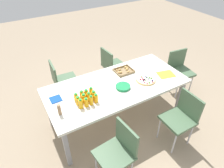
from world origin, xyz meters
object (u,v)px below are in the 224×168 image
object	(u,v)px
juice_bottle_1	(86,102)
juice_bottle_11	(91,92)
juice_bottle_7	(94,95)
juice_bottle_5	(84,99)
juice_bottle_6	(89,97)
chair_near_right	(182,116)
napkin_stack	(56,99)
fruit_pizza	(146,79)
party_table	(117,87)
juice_bottle_8	(76,98)
cardboard_tube	(59,110)
chair_near_left	(118,150)
juice_bottle_0	(81,104)
chair_far_right	(112,64)
chair_far_left	(62,79)
juice_bottle_2	(91,100)
snack_tray	(124,71)
chair_end	(179,68)
paper_folder	(166,74)
juice_bottle_4	(78,101)
juice_bottle_3	(96,98)
plate_stack	(123,87)
juice_bottle_9	(82,95)
juice_bottle_10	(86,94)

from	to	relation	value
juice_bottle_1	juice_bottle_11	xyz separation A→B (m)	(0.14, 0.15, 0.01)
juice_bottle_7	juice_bottle_11	bearing A→B (deg)	89.64
juice_bottle_5	juice_bottle_6	bearing A→B (deg)	-4.38
chair_near_right	napkin_stack	distance (m)	1.77
fruit_pizza	juice_bottle_5	bearing A→B (deg)	179.56
party_table	juice_bottle_5	size ratio (longest dim) A/B	14.91
juice_bottle_8	cardboard_tube	size ratio (longest dim) A/B	0.88
chair_near_left	juice_bottle_6	bearing A→B (deg)	-3.60
juice_bottle_0	juice_bottle_8	distance (m)	0.15
chair_far_right	cardboard_tube	world-z (taller)	cardboard_tube
chair_far_left	fruit_pizza	size ratio (longest dim) A/B	2.71
fruit_pizza	napkin_stack	xyz separation A→B (m)	(-1.35, 0.26, -0.01)
cardboard_tube	chair_far_left	bearing A→B (deg)	72.33
juice_bottle_2	snack_tray	world-z (taller)	juice_bottle_2
chair_end	juice_bottle_11	world-z (taller)	juice_bottle_11
chair_near_right	paper_folder	distance (m)	0.74
juice_bottle_8	juice_bottle_4	bearing A→B (deg)	-90.91
juice_bottle_8	juice_bottle_3	bearing A→B (deg)	-32.96
juice_bottle_3	juice_bottle_4	distance (m)	0.24
juice_bottle_6	napkin_stack	xyz separation A→B (m)	(-0.39, 0.26, -0.06)
juice_bottle_11	plate_stack	xyz separation A→B (m)	(0.48, -0.06, -0.05)
juice_bottle_5	plate_stack	xyz separation A→B (m)	(0.63, 0.01, -0.05)
chair_near_left	chair_near_right	world-z (taller)	same
juice_bottle_8	juice_bottle_9	size ratio (longest dim) A/B	0.92
juice_bottle_10	juice_bottle_7	bearing A→B (deg)	-46.98
juice_bottle_3	juice_bottle_5	distance (m)	0.16
chair_end	napkin_stack	bearing A→B (deg)	6.21
party_table	juice_bottle_2	distance (m)	0.58
chair_near_left	juice_bottle_1	xyz separation A→B (m)	(-0.10, 0.65, 0.29)
chair_near_right	cardboard_tube	world-z (taller)	cardboard_tube
snack_tray	chair_end	bearing A→B (deg)	-7.26
juice_bottle_4	fruit_pizza	size ratio (longest dim) A/B	0.44
snack_tray	chair_near_left	bearing A→B (deg)	-124.93
chair_end	juice_bottle_1	world-z (taller)	juice_bottle_1
chair_far_right	paper_folder	xyz separation A→B (m)	(0.41, -1.03, 0.23)
chair_near_left	paper_folder	world-z (taller)	chair_near_left
juice_bottle_11	juice_bottle_5	bearing A→B (deg)	-152.91
chair_end	cardboard_tube	world-z (taller)	cardboard_tube
juice_bottle_3	juice_bottle_10	xyz separation A→B (m)	(-0.08, 0.14, 0.00)
chair_end	juice_bottle_7	world-z (taller)	juice_bottle_7
juice_bottle_1	juice_bottle_5	distance (m)	0.08
juice_bottle_0	snack_tray	xyz separation A→B (m)	(0.95, 0.45, -0.06)
chair_near_right	plate_stack	size ratio (longest dim) A/B	3.82
juice_bottle_10	snack_tray	bearing A→B (deg)	20.73
juice_bottle_3	juice_bottle_9	size ratio (longest dim) A/B	0.92
juice_bottle_1	cardboard_tube	distance (m)	0.35
juice_bottle_5	fruit_pizza	size ratio (longest dim) A/B	0.47
chair_end	juice_bottle_2	xyz separation A→B (m)	(-1.98, -0.31, 0.30)
juice_bottle_2	juice_bottle_8	xyz separation A→B (m)	(-0.15, 0.16, -0.01)
juice_bottle_2	snack_tray	bearing A→B (deg)	29.78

